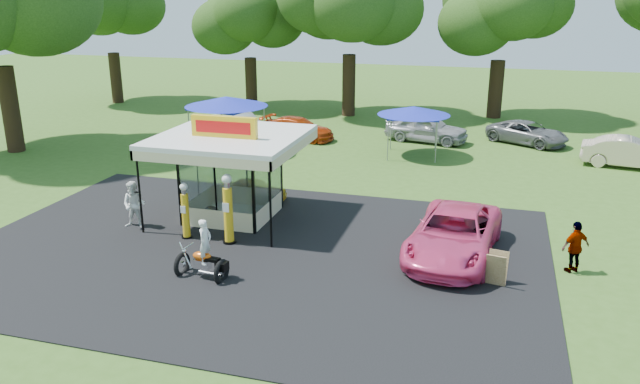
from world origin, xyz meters
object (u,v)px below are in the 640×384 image
at_px(pink_sedan, 454,234).
at_px(bg_car_b, 298,129).
at_px(bg_car_d, 528,133).
at_px(bg_car_c, 427,128).
at_px(gas_station_kiosk, 232,174).
at_px(bg_car_a, 240,123).
at_px(motorcycle, 204,255).
at_px(bg_car_e, 630,153).
at_px(tent_east, 414,111).
at_px(kiosk_car, 254,190).
at_px(a_frame_sign, 497,269).
at_px(gas_pump_right, 228,211).
at_px(tent_west, 226,102).
at_px(spectator_east_b, 575,247).
at_px(spectator_west, 134,205).
at_px(gas_pump_left, 185,212).

relative_size(pink_sedan, bg_car_b, 1.27).
bearing_deg(bg_car_d, bg_car_c, 130.95).
xyz_separation_m(gas_station_kiosk, bg_car_a, (-5.64, 13.85, -1.05)).
distance_m(motorcycle, bg_car_a, 20.49).
height_order(gas_station_kiosk, bg_car_a, gas_station_kiosk).
height_order(bg_car_c, bg_car_e, bg_car_c).
height_order(gas_station_kiosk, tent_east, gas_station_kiosk).
bearing_deg(gas_station_kiosk, bg_car_e, 37.16).
xyz_separation_m(motorcycle, bg_car_e, (15.04, 17.86, -0.03)).
xyz_separation_m(gas_station_kiosk, bg_car_b, (-1.79, 13.75, -1.12)).
distance_m(pink_sedan, bg_car_c, 17.05).
bearing_deg(motorcycle, bg_car_b, 105.55).
distance_m(kiosk_car, bg_car_b, 11.69).
bearing_deg(a_frame_sign, kiosk_car, 161.47).
bearing_deg(tent_east, gas_station_kiosk, -114.97).
distance_m(gas_pump_right, bg_car_c, 18.51).
relative_size(motorcycle, bg_car_d, 0.44).
relative_size(motorcycle, tent_west, 0.45).
distance_m(motorcycle, pink_sedan, 8.31).
bearing_deg(bg_car_a, a_frame_sign, -102.90).
bearing_deg(spectator_east_b, pink_sedan, -37.49).
bearing_deg(gas_station_kiosk, spectator_west, -146.14).
bearing_deg(kiosk_car, tent_west, 31.55).
bearing_deg(bg_car_e, a_frame_sign, 166.80).
distance_m(bg_car_d, tent_east, 7.93).
bearing_deg(bg_car_e, spectator_east_b, 172.98).
relative_size(pink_sedan, bg_car_e, 1.24).
height_order(gas_pump_left, a_frame_sign, gas_pump_left).
relative_size(spectator_east_b, tent_west, 0.38).
distance_m(bg_car_d, tent_west, 17.62).
bearing_deg(gas_station_kiosk, gas_pump_right, -69.44).
bearing_deg(kiosk_car, bg_car_b, 8.81).
distance_m(spectator_west, bg_car_b, 15.91).
height_order(kiosk_car, bg_car_b, bg_car_b).
height_order(gas_pump_left, tent_west, tent_west).
relative_size(a_frame_sign, kiosk_car, 0.38).
bearing_deg(gas_station_kiosk, pink_sedan, -9.73).
bearing_deg(gas_pump_left, bg_car_b, 93.71).
bearing_deg(pink_sedan, gas_pump_left, -168.04).
height_order(a_frame_sign, bg_car_c, bg_car_c).
bearing_deg(tent_east, gas_pump_left, -113.43).
distance_m(gas_pump_right, tent_east, 15.02).
relative_size(gas_pump_left, tent_west, 0.47).
bearing_deg(bg_car_d, kiosk_car, 170.88).
xyz_separation_m(gas_pump_left, spectator_west, (-2.39, 0.46, -0.10)).
bearing_deg(spectator_west, gas_pump_left, -19.16).
distance_m(gas_station_kiosk, gas_pump_left, 2.77).
xyz_separation_m(bg_car_b, tent_west, (-2.68, -4.27, 2.20)).
bearing_deg(pink_sedan, bg_car_c, 105.48).
xyz_separation_m(a_frame_sign, kiosk_car, (-10.18, 5.58, -0.06)).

